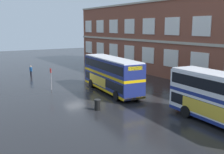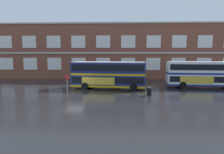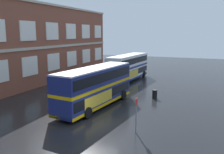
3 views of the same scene
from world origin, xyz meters
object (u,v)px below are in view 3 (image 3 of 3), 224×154
Objects in this scene: bus_stand_flag at (136,112)px; station_litter_bin at (155,94)px; double_decker_middle at (128,67)px; double_decker_near at (95,86)px.

bus_stand_flag is 2.62× the size of station_litter_bin.
bus_stand_flag is (-19.48, -7.21, -0.51)m from double_decker_middle.
double_decker_near is 10.89× the size of station_litter_bin.
bus_stand_flag is at bearing -159.69° from double_decker_middle.
station_litter_bin is at bearing 4.61° from bus_stand_flag.
double_decker_middle is 10.85× the size of station_litter_bin.
station_litter_bin is (5.42, -4.94, -1.63)m from double_decker_near.
double_decker_middle is 4.14× the size of bus_stand_flag.
double_decker_middle is at bearing 5.61° from double_decker_near.
bus_stand_flag is at bearing -129.63° from double_decker_near.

